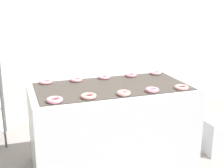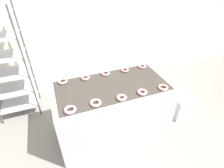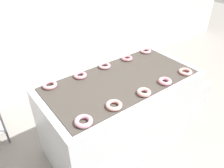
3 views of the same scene
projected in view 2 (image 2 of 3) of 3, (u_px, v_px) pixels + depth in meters
The scene contains 15 objects.
ground_plane at pixel (130, 165), 2.30m from camera, with size 14.00×14.00×0.00m, color gray.
wall_back at pixel (83, 16), 3.12m from camera, with size 8.00×0.05×2.80m.
fryer_machine at pixel (112, 109), 2.56m from camera, with size 1.58×0.81×0.86m.
baking_rack_cart at pixel (6, 65), 2.65m from camera, with size 0.62×0.50×1.79m.
glaze_bin at pixel (179, 104), 3.00m from camera, with size 0.33×0.38×0.38m.
donut_near_leftmost at pixel (70, 110), 1.90m from camera, with size 0.14×0.14×0.04m, color #CF8498.
donut_near_left at pixel (96, 103), 2.00m from camera, with size 0.14×0.14×0.03m, color pink.
donut_near_center at pixel (122, 98), 2.07m from camera, with size 0.13×0.13×0.04m, color #DA908B.
donut_near_right at pixel (142, 92), 2.16m from camera, with size 0.13×0.13×0.04m, color pink.
donut_near_rightmost at pixel (163, 87), 2.24m from camera, with size 0.13×0.13×0.03m, color pink.
donut_far_leftmost at pixel (63, 81), 2.36m from camera, with size 0.13×0.13×0.03m, color pink.
donut_far_left at pixel (85, 78), 2.43m from camera, with size 0.13×0.13×0.03m, color pink.
donut_far_center at pixel (105, 73), 2.53m from camera, with size 0.13×0.13×0.03m, color pink.
donut_far_right at pixel (125, 70), 2.61m from camera, with size 0.12×0.12×0.03m, color #D97D8A.
donut_far_rightmost at pixel (142, 66), 2.70m from camera, with size 0.13×0.13×0.03m, color pink.
Camera 2 is at (-0.67, -1.11, 2.19)m, focal length 28.00 mm.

